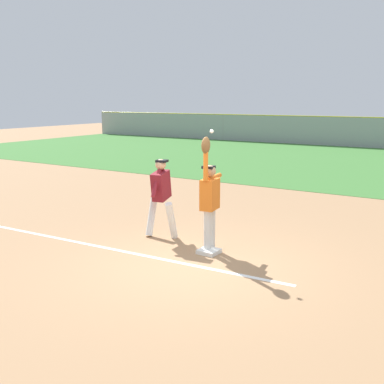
% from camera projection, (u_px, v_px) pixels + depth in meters
% --- Properties ---
extents(ground_plane, '(72.14, 72.14, 0.00)m').
position_uv_depth(ground_plane, '(197.00, 264.00, 8.45)').
color(ground_plane, '#A37A54').
extents(outfield_grass, '(46.72, 15.34, 0.01)m').
position_uv_depth(outfield_grass, '(369.00, 164.00, 21.19)').
color(outfield_grass, '#3D7533').
rests_on(outfield_grass, ground_plane).
extents(chalk_foul_line, '(11.99, 0.56, 0.01)m').
position_uv_depth(chalk_foul_line, '(34.00, 233.00, 10.36)').
color(chalk_foul_line, white).
rests_on(chalk_foul_line, ground_plane).
extents(first_base, '(0.40, 0.40, 0.08)m').
position_uv_depth(first_base, '(209.00, 251.00, 9.04)').
color(first_base, white).
rests_on(first_base, ground_plane).
extents(fielder, '(0.32, 0.90, 2.28)m').
position_uv_depth(fielder, '(209.00, 196.00, 8.95)').
color(fielder, silver).
rests_on(fielder, ground_plane).
extents(runner, '(0.80, 0.84, 1.72)m').
position_uv_depth(runner, '(161.00, 193.00, 9.89)').
color(runner, white).
rests_on(runner, ground_plane).
extents(baseball, '(0.07, 0.07, 0.07)m').
position_uv_depth(baseball, '(212.00, 131.00, 8.57)').
color(baseball, white).
extents(parked_car_tan, '(4.54, 2.40, 1.25)m').
position_uv_depth(parked_car_tan, '(256.00, 129.00, 35.54)').
color(parked_car_tan, tan).
rests_on(parked_car_tan, ground_plane).
extents(parked_car_white, '(4.42, 2.15, 1.25)m').
position_uv_depth(parked_car_white, '(318.00, 131.00, 33.21)').
color(parked_car_white, white).
rests_on(parked_car_white, ground_plane).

